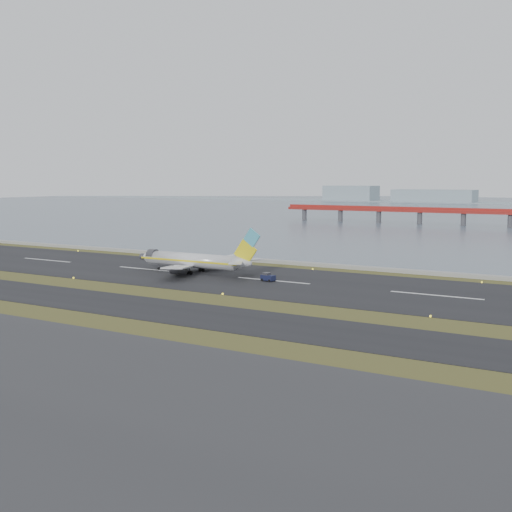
# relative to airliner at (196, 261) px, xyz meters

# --- Properties ---
(ground) EXTENTS (1000.00, 1000.00, 0.00)m
(ground) POSITION_rel_airliner_xyz_m (23.83, -30.52, -3.46)
(ground) COLOR #3B4619
(ground) RESTS_ON ground
(taxiway_strip) EXTENTS (1000.00, 18.00, 0.10)m
(taxiway_strip) POSITION_rel_airliner_xyz_m (23.83, -42.52, -3.41)
(taxiway_strip) COLOR black
(taxiway_strip) RESTS_ON ground
(runway_strip) EXTENTS (1000.00, 45.00, 0.10)m
(runway_strip) POSITION_rel_airliner_xyz_m (23.83, -0.52, -3.41)
(runway_strip) COLOR black
(runway_strip) RESTS_ON ground
(seawall) EXTENTS (1000.00, 2.50, 1.00)m
(seawall) POSITION_rel_airliner_xyz_m (23.83, 29.48, -2.96)
(seawall) COLOR #9A9A94
(seawall) RESTS_ON ground
(red_pier) EXTENTS (260.00, 5.00, 10.20)m
(red_pier) POSITION_rel_airliner_xyz_m (43.83, 219.48, 3.82)
(red_pier) COLOR maroon
(red_pier) RESTS_ON ground
(airliner) EXTENTS (38.52, 32.89, 12.80)m
(airliner) POSITION_rel_airliner_xyz_m (0.00, 0.00, 0.00)
(airliner) COLOR silver
(airliner) RESTS_ON ground
(pushback_tug) EXTENTS (3.67, 2.50, 2.18)m
(pushback_tug) POSITION_rel_airliner_xyz_m (23.10, -1.87, -2.40)
(pushback_tug) COLOR #141938
(pushback_tug) RESTS_ON ground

